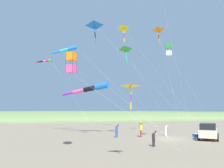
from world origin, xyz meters
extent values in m
plane|color=gray|center=(0.00, 0.00, 0.00)|extent=(600.00, 600.00, 0.00)
ellipsoid|color=#6B844C|center=(55.00, 0.00, 0.00)|extent=(28.00, 240.00, 6.45)
cube|color=beige|center=(-1.98, -3.90, 0.75)|extent=(4.46, 4.21, 0.84)
cube|color=black|center=(-2.24, -3.68, 1.51)|extent=(3.02, 2.92, 0.68)
cylinder|color=black|center=(-0.27, -4.16, 0.33)|extent=(0.64, 0.60, 0.66)
cylinder|color=black|center=(-1.48, -5.56, 0.33)|extent=(0.64, 0.60, 0.66)
cylinder|color=black|center=(-2.48, -2.25, 0.33)|extent=(0.64, 0.60, 0.66)
cylinder|color=black|center=(-3.69, -3.65, 0.33)|extent=(0.64, 0.60, 0.66)
cube|color=blue|center=(0.84, -4.13, 0.18)|extent=(0.60, 0.40, 0.36)
cube|color=white|center=(0.84, -4.13, 0.39)|extent=(0.62, 0.42, 0.06)
cube|color=#B72833|center=(2.30, 2.64, 0.42)|extent=(0.35, 0.22, 0.84)
cylinder|color=gold|center=(2.30, 2.64, 1.19)|extent=(0.45, 0.45, 0.69)
sphere|color=brown|center=(2.30, 2.64, 1.66)|extent=(0.26, 0.26, 0.26)
cylinder|color=gold|center=(2.10, 2.51, 1.71)|extent=(0.44, 0.18, 0.53)
cylinder|color=gold|center=(2.17, 2.85, 1.71)|extent=(0.44, 0.18, 0.53)
cube|color=silver|center=(3.00, -1.15, 0.29)|extent=(0.12, 0.23, 0.57)
cylinder|color=silver|center=(3.00, -1.15, 0.81)|extent=(0.27, 0.27, 0.47)
sphere|color=beige|center=(3.00, -1.15, 1.14)|extent=(0.18, 0.18, 0.18)
cylinder|color=silver|center=(3.11, -1.28, 1.17)|extent=(0.08, 0.29, 0.36)
cylinder|color=silver|center=(2.87, -1.26, 1.17)|extent=(0.08, 0.29, 0.36)
cube|color=#232328|center=(-5.06, 4.48, 0.31)|extent=(0.17, 0.26, 0.61)
cylinder|color=#232328|center=(-5.06, 4.48, 0.87)|extent=(0.34, 0.34, 0.51)
sphere|color=brown|center=(-5.06, 4.48, 1.21)|extent=(0.19, 0.19, 0.19)
cylinder|color=#232328|center=(-4.97, 4.33, 1.25)|extent=(0.15, 0.32, 0.38)
cylinder|color=#232328|center=(-5.21, 4.39, 1.25)|extent=(0.15, 0.32, 0.38)
cube|color=#335199|center=(2.76, 5.70, 0.35)|extent=(0.28, 0.30, 0.70)
cylinder|color=#335199|center=(2.76, 5.70, 0.99)|extent=(0.45, 0.45, 0.58)
sphere|color=#A37551|center=(2.76, 5.70, 1.38)|extent=(0.22, 0.22, 0.22)
cylinder|color=#335199|center=(2.78, 5.50, 1.42)|extent=(0.29, 0.32, 0.44)
cylinder|color=#335199|center=(2.56, 5.69, 1.42)|extent=(0.29, 0.32, 0.44)
pyramid|color=green|center=(2.54, 4.50, 11.25)|extent=(1.63, 1.65, 0.63)
cylinder|color=black|center=(2.51, 4.53, 11.18)|extent=(0.83, 0.79, 0.68)
cylinder|color=green|center=(2.50, 4.51, 10.79)|extent=(0.15, 0.17, 0.65)
cylinder|color=#1EB7C6|center=(2.46, 4.45, 10.14)|extent=(0.21, 0.20, 0.66)
cylinder|color=green|center=(2.46, 4.41, 9.49)|extent=(0.20, 0.18, 0.66)
cylinder|color=white|center=(2.48, 1.12, 5.57)|extent=(0.07, 6.81, 11.13)
pyramid|color=blue|center=(0.00, 9.11, 13.05)|extent=(1.49, 1.81, 0.62)
cylinder|color=black|center=(-0.04, 9.12, 12.96)|extent=(1.18, 0.49, 0.65)
cylinder|color=blue|center=(-0.01, 9.10, 12.54)|extent=(0.21, 0.20, 0.71)
cylinder|color=black|center=(-0.01, 9.04, 11.84)|extent=(0.21, 0.23, 0.71)
cylinder|color=blue|center=(-0.01, 9.00, 11.14)|extent=(0.19, 0.14, 0.71)
cylinder|color=white|center=(-0.86, 2.85, 6.45)|extent=(1.65, 12.55, 12.91)
cube|color=orange|center=(-6.51, 12.19, 7.57)|extent=(0.87, 0.87, 0.62)
cube|color=#EF4C93|center=(-6.51, 12.19, 6.58)|extent=(0.87, 0.87, 0.62)
cylinder|color=black|center=(-6.56, 12.63, 7.07)|extent=(0.02, 0.02, 1.61)
cylinder|color=black|center=(-6.94, 12.14, 7.07)|extent=(0.02, 0.02, 1.61)
cylinder|color=black|center=(-6.07, 12.25, 7.07)|extent=(0.02, 0.02, 1.61)
cylinder|color=black|center=(-6.45, 11.76, 7.07)|extent=(0.02, 0.02, 1.61)
cylinder|color=white|center=(-7.21, 7.82, 3.13)|extent=(1.42, 8.76, 6.27)
pyramid|color=orange|center=(3.23, -0.64, 14.64)|extent=(1.58, 1.50, 0.56)
cylinder|color=black|center=(3.21, -0.61, 14.57)|extent=(0.69, 0.86, 0.61)
cylinder|color=orange|center=(3.22, -0.63, 14.20)|extent=(0.16, 0.17, 0.62)
cylinder|color=black|center=(3.22, -0.65, 13.59)|extent=(0.14, 0.11, 0.61)
cylinder|color=orange|center=(3.20, -0.64, 12.99)|extent=(0.11, 0.14, 0.61)
cylinder|color=white|center=(2.98, -2.11, 7.26)|extent=(0.47, 3.02, 14.52)
cylinder|color=white|center=(-3.01, 0.99, 10.19)|extent=(4.18, 7.11, 20.37)
pyramid|color=yellow|center=(13.81, 1.01, 18.55)|extent=(2.17, 2.00, 0.90)
cylinder|color=black|center=(13.77, 1.06, 18.46)|extent=(0.83, 1.12, 1.02)
cylinder|color=yellow|center=(13.74, 1.03, 17.95)|extent=(0.25, 0.25, 0.86)
cylinder|color=purple|center=(13.73, 0.95, 17.11)|extent=(0.22, 0.27, 0.86)
cylinder|color=yellow|center=(13.75, 0.94, 16.26)|extent=(0.14, 0.20, 0.85)
cylinder|color=white|center=(8.15, -2.96, 9.20)|extent=(11.25, 8.05, 18.39)
cylinder|color=green|center=(15.80, 14.03, 12.09)|extent=(0.56, 0.65, 0.46)
cylinder|color=red|center=(15.97, 14.50, 12.03)|extent=(0.52, 0.63, 0.41)
cylinder|color=#EF4C93|center=(16.13, 14.97, 11.98)|extent=(0.47, 0.61, 0.37)
cylinder|color=black|center=(16.29, 15.45, 11.92)|extent=(0.43, 0.59, 0.33)
cylinder|color=black|center=(16.45, 15.92, 11.86)|extent=(0.38, 0.57, 0.28)
cylinder|color=red|center=(16.61, 16.39, 11.81)|extent=(0.34, 0.55, 0.24)
cylinder|color=white|center=(10.18, 10.75, 6.01)|extent=(11.10, 6.10, 12.02)
pyramid|color=yellow|center=(-10.50, 8.66, 4.94)|extent=(0.91, 1.20, 0.24)
cylinder|color=black|center=(-10.51, 8.66, 4.88)|extent=(0.96, 0.20, 0.17)
cylinder|color=yellow|center=(-10.51, 8.63, 4.58)|extent=(0.10, 0.14, 0.50)
cylinder|color=purple|center=(-10.48, 8.62, 4.09)|extent=(0.15, 0.13, 0.50)
cylinder|color=yellow|center=(-10.44, 8.63, 3.60)|extent=(0.12, 0.11, 0.49)
cylinder|color=white|center=(-7.25, 5.60, 2.42)|extent=(6.54, 6.12, 4.84)
cylinder|color=blue|center=(8.40, 10.83, 12.49)|extent=(0.90, 1.45, 0.86)
cylinder|color=#1EB7C6|center=(8.71, 12.00, 12.18)|extent=(0.73, 1.37, 0.71)
cylinder|color=blue|center=(9.01, 13.17, 11.88)|extent=(0.57, 1.30, 0.56)
cylinder|color=white|center=(4.30, 5.07, 6.25)|extent=(7.90, 10.38, 12.50)
cylinder|color=blue|center=(6.65, 6.72, 6.76)|extent=(2.03, 2.13, 1.13)
cylinder|color=black|center=(7.95, 8.19, 6.47)|extent=(1.90, 2.01, 0.98)
cylinder|color=#EF4C93|center=(9.26, 9.66, 6.19)|extent=(1.76, 1.89, 0.82)
cylinder|color=purple|center=(10.56, 11.13, 5.91)|extent=(1.63, 1.77, 0.66)
cylinder|color=white|center=(0.67, 3.93, 3.34)|extent=(10.65, 4.11, 6.69)
cube|color=green|center=(-2.59, 1.19, 10.45)|extent=(0.71, 0.71, 0.51)
cube|color=white|center=(-2.59, 1.19, 9.63)|extent=(0.71, 0.71, 0.51)
cylinder|color=black|center=(-2.55, 1.55, 10.04)|extent=(0.02, 0.02, 1.32)
cylinder|color=black|center=(-2.95, 1.23, 10.04)|extent=(0.02, 0.02, 1.32)
cylinder|color=black|center=(-2.23, 1.15, 10.04)|extent=(0.02, 0.02, 1.32)
cylinder|color=black|center=(-2.63, 0.83, 10.04)|extent=(0.02, 0.02, 1.32)
cylinder|color=white|center=(-1.81, -2.68, 4.69)|extent=(1.57, 7.75, 9.38)
camera|label=1|loc=(-24.25, 13.67, 3.25)|focal=35.86mm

